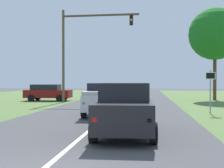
# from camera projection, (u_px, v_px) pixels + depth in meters

# --- Properties ---
(ground_plane) EXTENTS (120.00, 120.00, 0.00)m
(ground_plane) POSITION_uv_depth(u_px,v_px,m) (108.00, 115.00, 16.92)
(ground_plane) COLOR #424244
(red_suv_near) EXTENTS (2.36, 4.89, 1.99)m
(red_suv_near) POSITION_uv_depth(u_px,v_px,m) (125.00, 108.00, 10.73)
(red_suv_near) COLOR black
(red_suv_near) RESTS_ON ground_plane
(pickup_truck_lead) EXTENTS (2.34, 5.09, 1.94)m
(pickup_truck_lead) POSITION_uv_depth(u_px,v_px,m) (104.00, 99.00, 16.91)
(pickup_truck_lead) COLOR silver
(pickup_truck_lead) RESTS_ON ground_plane
(traffic_light) EXTENTS (7.39, 0.40, 8.88)m
(traffic_light) POSITION_uv_depth(u_px,v_px,m) (81.00, 42.00, 26.57)
(traffic_light) COLOR brown
(traffic_light) RESTS_ON ground_plane
(keep_moving_sign) EXTENTS (0.60, 0.09, 2.74)m
(keep_moving_sign) POSITION_uv_depth(u_px,v_px,m) (210.00, 86.00, 17.35)
(keep_moving_sign) COLOR gray
(keep_moving_sign) RESTS_ON ground_plane
(oak_tree_right) EXTENTS (5.58, 5.58, 9.93)m
(oak_tree_right) POSITION_uv_depth(u_px,v_px,m) (215.00, 34.00, 30.05)
(oak_tree_right) COLOR #4C351E
(oak_tree_right) RESTS_ON ground_plane
(crossing_suv_far) EXTENTS (4.78, 2.17, 1.71)m
(crossing_suv_far) POSITION_uv_depth(u_px,v_px,m) (48.00, 92.00, 29.01)
(crossing_suv_far) COLOR maroon
(crossing_suv_far) RESTS_ON ground_plane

